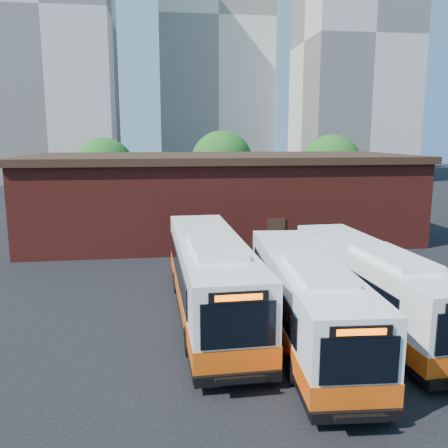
{
  "coord_description": "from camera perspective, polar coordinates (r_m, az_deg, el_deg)",
  "views": [
    {
      "loc": [
        -4.64,
        -16.18,
        7.76
      ],
      "look_at": [
        -1.5,
        6.73,
        3.47
      ],
      "focal_mm": 38.0,
      "sensor_mm": 36.0,
      "label": 1
    }
  ],
  "objects": [
    {
      "name": "ground",
      "position": [
        18.54,
        7.69,
        -14.35
      ],
      "size": [
        220.0,
        220.0,
        0.0
      ],
      "primitive_type": "plane",
      "color": "black"
    },
    {
      "name": "bus_midwest",
      "position": [
        20.64,
        -1.64,
        -6.71
      ],
      "size": [
        3.09,
        13.44,
        3.64
      ],
      "rotation": [
        0.0,
        0.0,
        0.02
      ],
      "color": "white",
      "rests_on": "ground"
    },
    {
      "name": "bus_mideast",
      "position": [
        18.68,
        9.73,
        -9.19
      ],
      "size": [
        3.3,
        12.37,
        3.33
      ],
      "rotation": [
        0.0,
        0.0,
        -0.06
      ],
      "color": "white",
      "rests_on": "ground"
    },
    {
      "name": "bus_east",
      "position": [
        20.98,
        17.38,
        -7.33
      ],
      "size": [
        3.11,
        12.33,
        3.33
      ],
      "rotation": [
        0.0,
        0.0,
        0.05
      ],
      "color": "white",
      "rests_on": "ground"
    },
    {
      "name": "transit_worker",
      "position": [
        14.35,
        15.0,
        -18.19
      ],
      "size": [
        0.62,
        0.79,
        1.92
      ],
      "primitive_type": "imported",
      "rotation": [
        0.0,
        0.0,
        1.83
      ],
      "color": "#131B38",
      "rests_on": "ground"
    },
    {
      "name": "depot_building",
      "position": [
        36.76,
        -0.48,
        3.47
      ],
      "size": [
        28.6,
        12.6,
        6.4
      ],
      "color": "maroon",
      "rests_on": "ground"
    },
    {
      "name": "tree_west",
      "position": [
        48.58,
        -14.21,
        6.51
      ],
      "size": [
        6.0,
        6.0,
        7.65
      ],
      "color": "#382314",
      "rests_on": "ground"
    },
    {
      "name": "tree_mid",
      "position": [
        50.69,
        -0.26,
        7.47
      ],
      "size": [
        6.56,
        6.56,
        8.36
      ],
      "color": "#382314",
      "rests_on": "ground"
    },
    {
      "name": "tree_east",
      "position": [
        50.46,
        12.78,
        6.92
      ],
      "size": [
        6.24,
        6.24,
        7.96
      ],
      "color": "#382314",
      "rests_on": "ground"
    },
    {
      "name": "tower_left",
      "position": [
        92.09,
        -20.04,
        22.5
      ],
      "size": [
        20.0,
        18.0,
        56.2
      ],
      "color": "beige",
      "rests_on": "ground"
    },
    {
      "name": "tower_center",
      "position": [
        105.29,
        -1.37,
        22.89
      ],
      "size": [
        22.0,
        20.0,
        61.2
      ],
      "color": "silver",
      "rests_on": "ground"
    },
    {
      "name": "tower_right",
      "position": [
        92.53,
        15.32,
        20.48
      ],
      "size": [
        18.0,
        18.0,
        49.2
      ],
      "color": "beige",
      "rests_on": "ground"
    }
  ]
}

